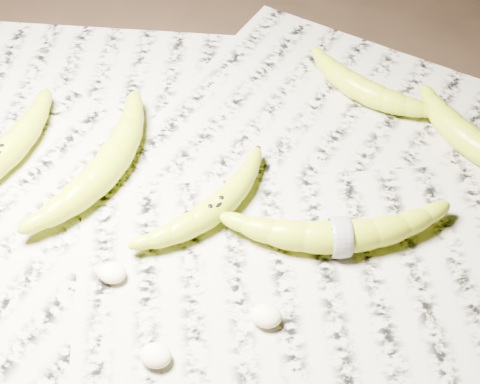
% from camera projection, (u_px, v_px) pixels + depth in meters
% --- Properties ---
extents(ground, '(3.00, 3.00, 0.00)m').
position_uv_depth(ground, '(217.00, 224.00, 0.79)').
color(ground, black).
rests_on(ground, ground).
extents(newspaper_patch, '(0.90, 0.70, 0.01)m').
position_uv_depth(newspaper_patch, '(226.00, 209.00, 0.80)').
color(newspaper_patch, '#ADA894').
rests_on(newspaper_patch, ground).
extents(banana_left_b, '(0.11, 0.22, 0.04)m').
position_uv_depth(banana_left_b, '(108.00, 164.00, 0.81)').
color(banana_left_b, '#B6CF19').
rests_on(banana_left_b, newspaper_patch).
extents(banana_center, '(0.14, 0.18, 0.03)m').
position_uv_depth(banana_center, '(215.00, 207.00, 0.77)').
color(banana_center, '#B6CF19').
rests_on(banana_center, newspaper_patch).
extents(banana_taped, '(0.24, 0.12, 0.04)m').
position_uv_depth(banana_taped, '(340.00, 235.00, 0.74)').
color(banana_taped, '#B6CF19').
rests_on(banana_taped, newspaper_patch).
extents(banana_upper_a, '(0.18, 0.13, 0.03)m').
position_uv_depth(banana_upper_a, '(363.00, 88.00, 0.91)').
color(banana_upper_a, '#B6CF19').
rests_on(banana_upper_a, newspaper_patch).
extents(banana_upper_b, '(0.19, 0.17, 0.04)m').
position_uv_depth(banana_upper_b, '(474.00, 142.00, 0.84)').
color(banana_upper_b, '#B6CF19').
rests_on(banana_upper_b, newspaper_patch).
extents(measuring_tape, '(0.02, 0.05, 0.05)m').
position_uv_depth(measuring_tape, '(340.00, 235.00, 0.74)').
color(measuring_tape, white).
rests_on(measuring_tape, newspaper_patch).
extents(flesh_chunk_a, '(0.03, 0.03, 0.02)m').
position_uv_depth(flesh_chunk_a, '(112.00, 271.00, 0.72)').
color(flesh_chunk_a, '#FFF5C5').
rests_on(flesh_chunk_a, newspaper_patch).
extents(flesh_chunk_b, '(0.03, 0.03, 0.02)m').
position_uv_depth(flesh_chunk_b, '(155.00, 354.00, 0.66)').
color(flesh_chunk_b, '#FFF5C5').
rests_on(flesh_chunk_b, newspaper_patch).
extents(flesh_chunk_c, '(0.03, 0.03, 0.02)m').
position_uv_depth(flesh_chunk_c, '(266.00, 314.00, 0.69)').
color(flesh_chunk_c, '#FFF5C5').
rests_on(flesh_chunk_c, newspaper_patch).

